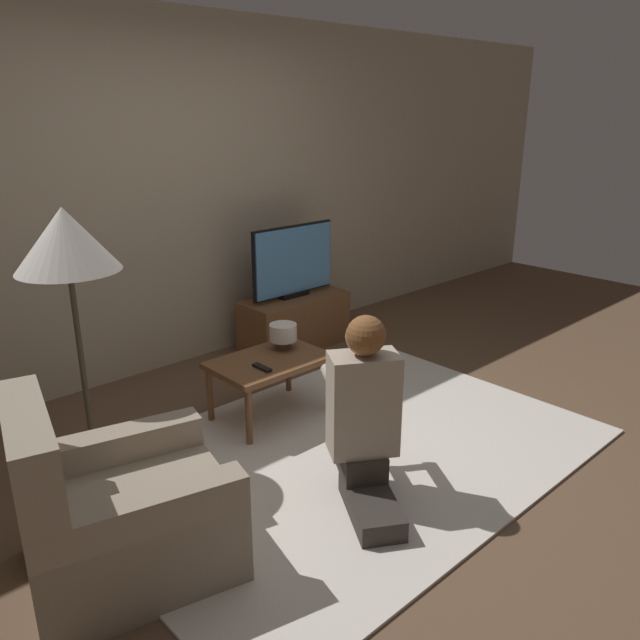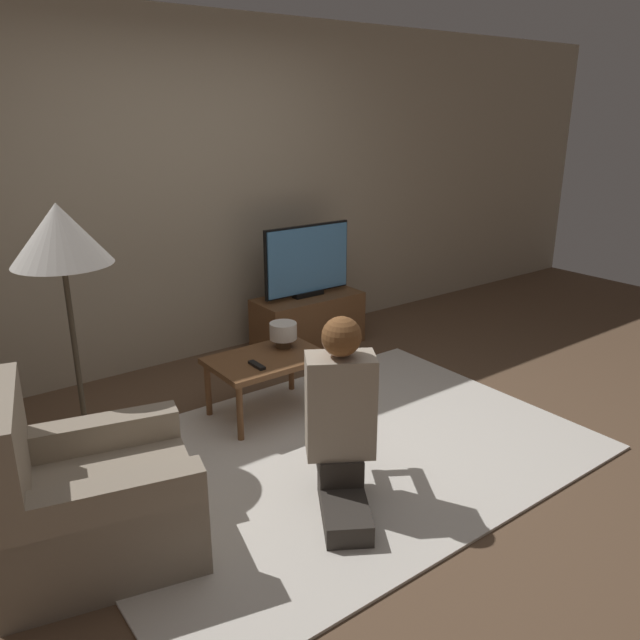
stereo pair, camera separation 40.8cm
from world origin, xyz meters
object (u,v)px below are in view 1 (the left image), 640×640
at_px(tv, 293,261).
at_px(armchair, 119,518).
at_px(table_lamp, 283,334).
at_px(person_kneeling, 364,413).
at_px(floor_lamp, 67,248).
at_px(coffee_table, 270,366).

height_order(tv, armchair, tv).
bearing_deg(table_lamp, person_kneeling, -109.73).
relative_size(floor_lamp, table_lamp, 8.17).
bearing_deg(person_kneeling, tv, -89.95).
relative_size(tv, person_kneeling, 0.83).
bearing_deg(armchair, person_kneeling, -92.89).
relative_size(floor_lamp, person_kneeling, 1.50).
xyz_separation_m(tv, table_lamp, (-0.77, -0.79, -0.23)).
height_order(floor_lamp, table_lamp, floor_lamp).
height_order(tv, floor_lamp, floor_lamp).
distance_m(coffee_table, armchair, 1.53).
relative_size(armchair, person_kneeling, 1.00).
bearing_deg(armchair, coffee_table, -49.82).
height_order(coffee_table, floor_lamp, floor_lamp).
relative_size(floor_lamp, armchair, 1.51).
distance_m(coffee_table, floor_lamp, 1.45).
bearing_deg(person_kneeling, coffee_table, -70.18).
xyz_separation_m(floor_lamp, armchair, (-0.24, -0.83, -1.00)).
height_order(floor_lamp, person_kneeling, floor_lamp).
bearing_deg(tv, table_lamp, -134.29).
bearing_deg(table_lamp, coffee_table, -156.90).
height_order(coffee_table, armchair, armchair).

